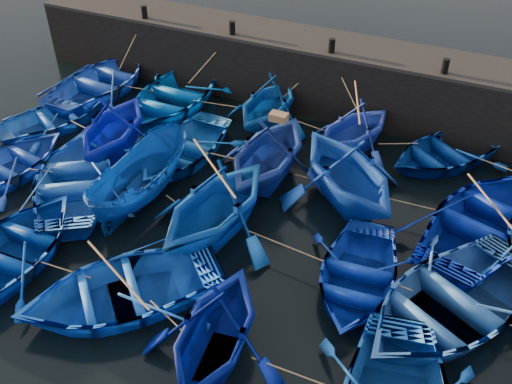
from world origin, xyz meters
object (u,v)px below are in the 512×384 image
at_px(boat_8, 183,148).
at_px(boat_13, 8,165).
at_px(boat_0, 102,81).
at_px(wooden_crate, 279,117).

relative_size(boat_8, boat_13, 1.04).
height_order(boat_0, boat_8, boat_0).
bearing_deg(boat_8, wooden_crate, 2.99).
relative_size(boat_0, boat_8, 1.18).
bearing_deg(boat_13, wooden_crate, -148.40).
xyz_separation_m(boat_8, wooden_crate, (3.49, 0.07, 2.01)).
relative_size(boat_13, wooden_crate, 8.21).
bearing_deg(wooden_crate, boat_0, 162.91).
xyz_separation_m(boat_8, boat_13, (-4.69, -3.29, -0.02)).
distance_m(boat_13, wooden_crate, 9.07).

